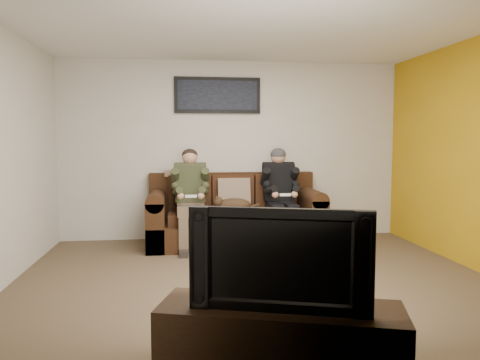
{
  "coord_description": "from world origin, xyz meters",
  "views": [
    {
      "loc": [
        -0.77,
        -4.64,
        1.47
      ],
      "look_at": [
        -0.02,
        1.2,
        0.95
      ],
      "focal_mm": 35.0,
      "sensor_mm": 36.0,
      "label": 1
    }
  ],
  "objects": [
    {
      "name": "sofa",
      "position": [
        -0.02,
        1.84,
        0.37
      ],
      "size": [
        2.39,
        1.03,
        0.98
      ],
      "color": "#351F10",
      "rests_on": "ground"
    },
    {
      "name": "tv_stand",
      "position": [
        -0.18,
        -1.95,
        0.23
      ],
      "size": [
        1.54,
        0.89,
        0.46
      ],
      "primitive_type": "cube",
      "rotation": [
        0.0,
        0.0,
        -0.3
      ],
      "color": "black",
      "rests_on": "ground"
    },
    {
      "name": "person_left",
      "position": [
        -0.64,
        1.63,
        0.76
      ],
      "size": [
        0.51,
        0.87,
        1.33
      ],
      "color": "brown",
      "rests_on": "sofa"
    },
    {
      "name": "wall_back",
      "position": [
        0.0,
        2.25,
        1.3
      ],
      "size": [
        5.0,
        0.0,
        5.0
      ],
      "primitive_type": "plane",
      "rotation": [
        1.57,
        0.0,
        0.0
      ],
      "color": "beige",
      "rests_on": "ground"
    },
    {
      "name": "person_right",
      "position": [
        0.6,
        1.63,
        0.76
      ],
      "size": [
        0.51,
        0.86,
        1.34
      ],
      "color": "black",
      "rests_on": "sofa"
    },
    {
      "name": "framed_poster",
      "position": [
        -0.22,
        2.22,
        2.1
      ],
      "size": [
        1.25,
        0.05,
        0.52
      ],
      "color": "black",
      "rests_on": "wall_back"
    },
    {
      "name": "television",
      "position": [
        -0.18,
        -1.95,
        0.77
      ],
      "size": [
        1.06,
        0.45,
        0.61
      ],
      "primitive_type": "imported",
      "rotation": [
        0.0,
        0.0,
        -0.3
      ],
      "color": "black",
      "rests_on": "tv_stand"
    },
    {
      "name": "ceiling",
      "position": [
        0.0,
        0.0,
        2.6
      ],
      "size": [
        5.0,
        5.0,
        0.0
      ],
      "primitive_type": "plane",
      "rotation": [
        3.14,
        0.0,
        0.0
      ],
      "color": "silver",
      "rests_on": "ground"
    },
    {
      "name": "floor",
      "position": [
        0.0,
        0.0,
        0.0
      ],
      "size": [
        5.0,
        5.0,
        0.0
      ],
      "primitive_type": "plane",
      "color": "brown",
      "rests_on": "ground"
    },
    {
      "name": "wall_front",
      "position": [
        0.0,
        -2.25,
        1.3
      ],
      "size": [
        5.0,
        0.0,
        5.0
      ],
      "primitive_type": "plane",
      "rotation": [
        -1.57,
        0.0,
        0.0
      ],
      "color": "beige",
      "rests_on": "ground"
    },
    {
      "name": "throw_pillow",
      "position": [
        -0.02,
        1.88,
        0.69
      ],
      "size": [
        0.46,
        0.22,
        0.45
      ],
      "primitive_type": "cube",
      "rotation": [
        -0.21,
        0.0,
        0.0
      ],
      "color": "#856E57",
      "rests_on": "sofa"
    },
    {
      "name": "throw_blanket",
      "position": [
        -0.75,
        2.14,
        0.98
      ],
      "size": [
        0.49,
        0.24,
        0.09
      ],
      "primitive_type": "cube",
      "color": "#C5AD91",
      "rests_on": "sofa"
    },
    {
      "name": "cat",
      "position": [
        -0.07,
        1.6,
        0.58
      ],
      "size": [
        0.66,
        0.26,
        0.24
      ],
      "color": "#4B331D",
      "rests_on": "sofa"
    }
  ]
}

